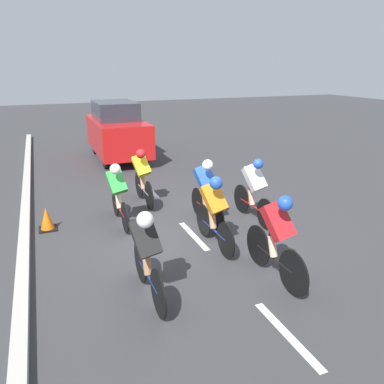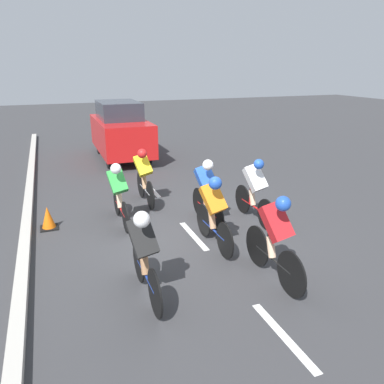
{
  "view_description": "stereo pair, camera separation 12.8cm",
  "coord_description": "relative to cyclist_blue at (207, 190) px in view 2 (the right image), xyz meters",
  "views": [
    {
      "loc": [
        2.64,
        6.61,
        3.31
      ],
      "look_at": [
        0.03,
        0.18,
        0.95
      ],
      "focal_mm": 35.0,
      "sensor_mm": 36.0,
      "label": 1
    },
    {
      "loc": [
        2.53,
        6.66,
        3.31
      ],
      "look_at": [
        0.03,
        0.18,
        0.95
      ],
      "focal_mm": 35.0,
      "sensor_mm": 36.0,
      "label": 2
    }
  ],
  "objects": [
    {
      "name": "ground_plane",
      "position": [
        0.46,
        0.24,
        -0.81
      ],
      "size": [
        60.0,
        60.0,
        0.0
      ],
      "primitive_type": "plane",
      "color": "#38383A"
    },
    {
      "name": "lane_stripe_near",
      "position": [
        0.46,
        3.61,
        -0.81
      ],
      "size": [
        0.12,
        1.4,
        0.01
      ],
      "primitive_type": "cube",
      "color": "white",
      "rests_on": "ground"
    },
    {
      "name": "lane_stripe_mid",
      "position": [
        0.46,
        0.41,
        -0.81
      ],
      "size": [
        0.12,
        1.4,
        0.01
      ],
      "primitive_type": "cube",
      "color": "white",
      "rests_on": "ground"
    },
    {
      "name": "lane_stripe_far",
      "position": [
        0.46,
        -2.79,
        -0.81
      ],
      "size": [
        0.12,
        1.4,
        0.01
      ],
      "primitive_type": "cube",
      "color": "white",
      "rests_on": "ground"
    },
    {
      "name": "curb",
      "position": [
        3.66,
        0.41,
        -0.74
      ],
      "size": [
        0.2,
        26.42,
        0.14
      ],
      "primitive_type": "cube",
      "color": "#B7B2A8",
      "rests_on": "ground"
    },
    {
      "name": "cyclist_blue",
      "position": [
        0.0,
        0.0,
        0.0
      ],
      "size": [
        0.45,
        1.68,
        1.53
      ],
      "color": "black",
      "rests_on": "ground"
    },
    {
      "name": "cyclist_white",
      "position": [
        -1.04,
        0.22,
        -0.02
      ],
      "size": [
        0.44,
        1.7,
        1.5
      ],
      "color": "black",
      "rests_on": "ground"
    },
    {
      "name": "cyclist_green",
      "position": [
        1.74,
        -0.71,
        -0.05
      ],
      "size": [
        0.42,
        1.68,
        1.44
      ],
      "color": "black",
      "rests_on": "ground"
    },
    {
      "name": "cyclist_red",
      "position": [
        -0.1,
        2.46,
        0.0
      ],
      "size": [
        0.44,
        1.7,
        1.55
      ],
      "color": "black",
      "rests_on": "ground"
    },
    {
      "name": "cyclist_orange",
      "position": [
        0.32,
        1.05,
        -0.01
      ],
      "size": [
        0.45,
        1.66,
        1.49
      ],
      "color": "black",
      "rests_on": "ground"
    },
    {
      "name": "cyclist_yellow",
      "position": [
        0.93,
        -1.75,
        -0.04
      ],
      "size": [
        0.43,
        1.66,
        1.47
      ],
      "color": "black",
      "rests_on": "ground"
    },
    {
      "name": "cyclist_black",
      "position": [
        1.92,
        2.2,
        -0.02
      ],
      "size": [
        0.42,
        1.66,
        1.51
      ],
      "color": "black",
      "rests_on": "ground"
    },
    {
      "name": "support_car",
      "position": [
        0.52,
        -6.83,
        0.23
      ],
      "size": [
        1.7,
        3.91,
        2.07
      ],
      "color": "black",
      "rests_on": "ground"
    },
    {
      "name": "traffic_cone",
      "position": [
        3.21,
        -1.04,
        -0.57
      ],
      "size": [
        0.36,
        0.36,
        0.49
      ],
      "color": "black",
      "rests_on": "ground"
    }
  ]
}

